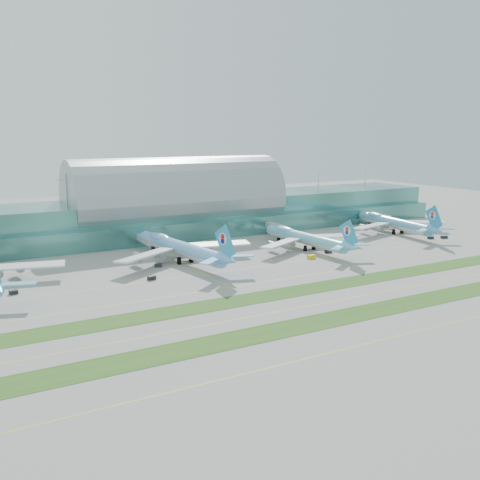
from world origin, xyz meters
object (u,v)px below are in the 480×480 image
airliner_d (393,222)px  airliner_b (180,247)px  terminal (177,209)px  airliner_c (305,237)px

airliner_d → airliner_b: bearing=-171.3°
terminal → airliner_d: (109.20, -58.14, -8.10)m
airliner_c → airliner_d: (70.52, 11.33, 0.33)m
airliner_b → airliner_d: bearing=-6.8°
terminal → airliner_b: size_ratio=4.42×
terminal → airliner_c: 79.96m
airliner_c → airliner_d: airliner_d is taller
terminal → airliner_d: bearing=-28.0°
airliner_b → airliner_d: (134.37, 5.65, -0.43)m
terminal → airliner_c: terminal is taller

